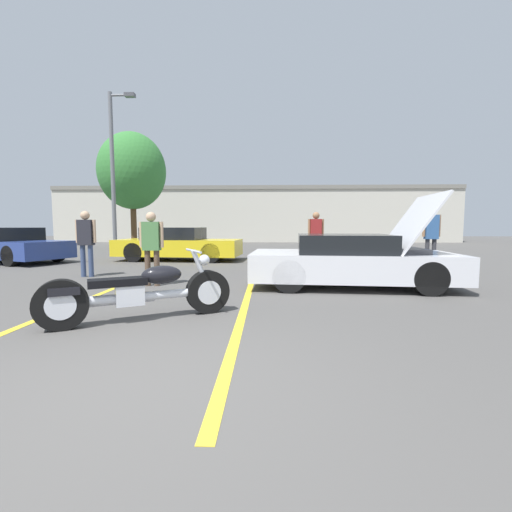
% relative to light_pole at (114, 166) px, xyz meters
% --- Properties ---
extents(ground_plane, '(80.00, 80.00, 0.00)m').
position_rel_light_pole_xyz_m(ground_plane, '(5.87, -12.93, -3.98)').
color(ground_plane, '#514F4C').
extents(parking_stripe_foreground, '(0.12, 5.72, 0.01)m').
position_rel_light_pole_xyz_m(parking_stripe_foreground, '(3.74, -10.71, -3.97)').
color(parking_stripe_foreground, yellow).
rests_on(parking_stripe_foreground, ground).
extents(parking_stripe_middle, '(0.12, 5.72, 0.01)m').
position_rel_light_pole_xyz_m(parking_stripe_middle, '(6.56, -10.71, -3.97)').
color(parking_stripe_middle, yellow).
rests_on(parking_stripe_middle, ground).
extents(far_building, '(32.00, 4.20, 4.40)m').
position_rel_light_pole_xyz_m(far_building, '(5.87, 13.21, -1.64)').
color(far_building, beige).
rests_on(far_building, ground).
extents(light_pole, '(1.21, 0.28, 7.20)m').
position_rel_light_pole_xyz_m(light_pole, '(0.00, 0.00, 0.00)').
color(light_pole, slate).
rests_on(light_pole, ground).
extents(tree_background, '(3.71, 3.71, 6.49)m').
position_rel_light_pole_xyz_m(tree_background, '(-0.71, 3.85, 0.37)').
color(tree_background, brown).
rests_on(tree_background, ground).
extents(motorcycle, '(2.31, 1.34, 0.95)m').
position_rel_light_pole_xyz_m(motorcycle, '(5.19, -10.93, -3.58)').
color(motorcycle, black).
rests_on(motorcycle, ground).
extents(show_car_hood_open, '(4.33, 2.22, 1.94)m').
position_rel_light_pole_xyz_m(show_car_hood_open, '(8.72, -8.15, -3.42)').
color(show_car_hood_open, silver).
rests_on(show_car_hood_open, ground).
extents(parked_car_left_row, '(5.05, 3.46, 1.23)m').
position_rel_light_pole_xyz_m(parked_car_left_row, '(-2.36, -3.60, -3.39)').
color(parked_car_left_row, navy).
rests_on(parked_car_left_row, ground).
extents(parked_car_right_row, '(4.68, 2.19, 1.23)m').
position_rel_light_pole_xyz_m(parked_car_right_row, '(3.57, -2.77, -3.38)').
color(parked_car_right_row, yellow).
rests_on(parked_car_right_row, ground).
extents(spectator_near_motorcycle, '(0.52, 0.24, 1.86)m').
position_rel_light_pole_xyz_m(spectator_near_motorcycle, '(11.76, -5.18, -2.85)').
color(spectator_near_motorcycle, '#333338').
rests_on(spectator_near_motorcycle, ground).
extents(spectator_by_show_car, '(0.52, 0.21, 1.59)m').
position_rel_light_pole_xyz_m(spectator_by_show_car, '(4.44, -8.22, -3.04)').
color(spectator_by_show_car, brown).
rests_on(spectator_by_show_car, ground).
extents(spectator_midground, '(0.52, 0.23, 1.74)m').
position_rel_light_pole_xyz_m(spectator_midground, '(8.50, -4.18, -2.94)').
color(spectator_midground, brown).
rests_on(spectator_midground, ground).
extents(spectator_far_lot, '(0.52, 0.22, 1.66)m').
position_rel_light_pole_xyz_m(spectator_far_lot, '(2.34, -6.99, -2.99)').
color(spectator_far_lot, '#38476B').
rests_on(spectator_far_lot, ground).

